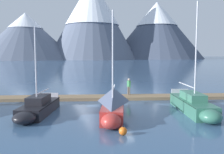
{
  "coord_description": "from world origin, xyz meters",
  "views": [
    {
      "loc": [
        -2.32,
        -19.78,
        4.5
      ],
      "look_at": [
        0.0,
        6.0,
        2.0
      ],
      "focal_mm": 39.01,
      "sensor_mm": 36.0,
      "label": 1
    }
  ],
  "objects_px": {
    "sailboat_mid_dock_starboard": "(194,105)",
    "mooring_buoy_channel_marker": "(123,131)",
    "sailboat_second_berth": "(37,108)",
    "sailboat_mid_dock_port": "(113,103)",
    "person_on_dock": "(129,86)"
  },
  "relations": [
    {
      "from": "sailboat_second_berth",
      "to": "sailboat_mid_dock_port",
      "type": "bearing_deg",
      "value": -6.47
    },
    {
      "from": "sailboat_mid_dock_port",
      "to": "mooring_buoy_channel_marker",
      "type": "xyz_separation_m",
      "value": [
        0.13,
        -4.32,
        -0.71
      ]
    },
    {
      "from": "sailboat_mid_dock_starboard",
      "to": "mooring_buoy_channel_marker",
      "type": "height_order",
      "value": "sailboat_mid_dock_starboard"
    },
    {
      "from": "sailboat_second_berth",
      "to": "sailboat_mid_dock_port",
      "type": "distance_m",
      "value": 5.59
    },
    {
      "from": "sailboat_mid_dock_starboard",
      "to": "mooring_buoy_channel_marker",
      "type": "xyz_separation_m",
      "value": [
        -6.06,
        -4.59,
        -0.38
      ]
    },
    {
      "from": "sailboat_second_berth",
      "to": "person_on_dock",
      "type": "bearing_deg",
      "value": 39.03
    },
    {
      "from": "sailboat_second_berth",
      "to": "mooring_buoy_channel_marker",
      "type": "xyz_separation_m",
      "value": [
        5.67,
        -4.95,
        -0.31
      ]
    },
    {
      "from": "sailboat_mid_dock_port",
      "to": "person_on_dock",
      "type": "xyz_separation_m",
      "value": [
        2.25,
        6.95,
        0.32
      ]
    },
    {
      "from": "sailboat_mid_dock_port",
      "to": "mooring_buoy_channel_marker",
      "type": "bearing_deg",
      "value": -88.28
    },
    {
      "from": "sailboat_mid_dock_port",
      "to": "sailboat_mid_dock_starboard",
      "type": "distance_m",
      "value": 6.2
    },
    {
      "from": "sailboat_mid_dock_port",
      "to": "person_on_dock",
      "type": "relative_size",
      "value": 4.36
    },
    {
      "from": "sailboat_mid_dock_starboard",
      "to": "person_on_dock",
      "type": "xyz_separation_m",
      "value": [
        -3.93,
        6.67,
        0.64
      ]
    },
    {
      "from": "sailboat_mid_dock_starboard",
      "to": "mooring_buoy_channel_marker",
      "type": "distance_m",
      "value": 7.61
    },
    {
      "from": "person_on_dock",
      "to": "sailboat_mid_dock_starboard",
      "type": "bearing_deg",
      "value": -59.48
    },
    {
      "from": "sailboat_second_berth",
      "to": "sailboat_mid_dock_starboard",
      "type": "bearing_deg",
      "value": -1.74
    }
  ]
}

